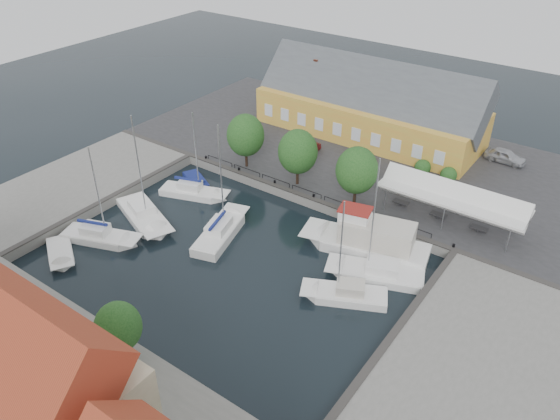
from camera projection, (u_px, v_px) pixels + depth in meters
name	position (u px, v px, depth m)	size (l,w,h in m)	color
ground	(242.00, 252.00, 50.45)	(140.00, 140.00, 0.00)	black
north_quay	(362.00, 155.00, 65.93)	(56.00, 26.00, 1.00)	#2D2D30
west_quay	(74.00, 187.00, 59.60)	(12.00, 24.00, 1.00)	slate
east_quay	(469.00, 371.00, 38.02)	(12.00, 24.00, 1.00)	slate
south_bank	(41.00, 403.00, 35.80)	(56.00, 14.00, 1.00)	slate
quay_edge_fittings	(273.00, 219.00, 53.12)	(56.00, 24.72, 0.40)	#383533
warehouse	(366.00, 106.00, 68.76)	(28.56, 14.00, 9.55)	gold
tent_canopy	(453.00, 198.00, 51.53)	(14.00, 4.00, 2.83)	white
quay_trees	(298.00, 152.00, 57.02)	(18.20, 4.20, 6.30)	black
car_silver	(505.00, 156.00, 62.93)	(1.87, 4.64, 1.58)	#B2B5BB
car_red	(308.00, 149.00, 64.90)	(1.26, 3.62, 1.19)	#5A1416
center_sailboat	(221.00, 233.00, 52.39)	(4.76, 8.81, 11.84)	white
trawler	(370.00, 242.00, 50.10)	(12.36, 6.11, 5.00)	white
east_boat_a	(377.00, 275.00, 47.29)	(8.88, 5.59, 12.04)	white
east_boat_b	(346.00, 296.00, 44.95)	(7.40, 5.21, 9.97)	white
west_boat_a	(193.00, 193.00, 58.85)	(7.85, 4.51, 10.29)	white
west_boat_c	(144.00, 217.00, 55.01)	(9.35, 5.99, 12.10)	white
west_boat_d	(100.00, 238.00, 51.88)	(8.04, 4.86, 10.54)	white
launch_sw	(61.00, 254.00, 50.00)	(5.70, 4.52, 0.98)	white
launch_nw	(196.00, 181.00, 61.48)	(4.60, 3.48, 0.88)	navy
townhouses	(4.00, 385.00, 30.45)	(36.30, 8.50, 12.00)	beige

